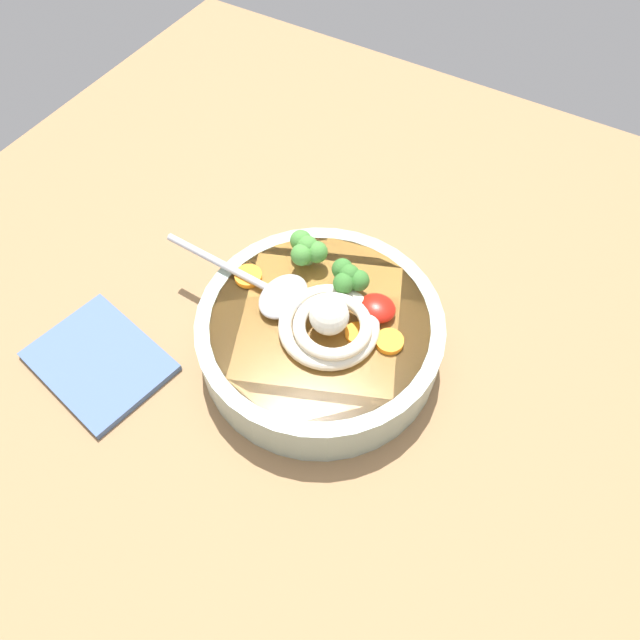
{
  "coord_description": "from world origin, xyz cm",
  "views": [
    {
      "loc": [
        13.54,
        -24.2,
        57.94
      ],
      "look_at": [
        -2.99,
        3.96,
        9.99
      ],
      "focal_mm": 32.67,
      "sensor_mm": 36.0,
      "label": 1
    }
  ],
  "objects_px": {
    "noodle_pile": "(330,324)",
    "folded_napkin": "(99,361)",
    "soup_spoon": "(272,290)",
    "soup_bowl": "(320,335)"
  },
  "relations": [
    {
      "from": "soup_spoon",
      "to": "soup_bowl",
      "type": "bearing_deg",
      "value": 180.0
    },
    {
      "from": "soup_bowl",
      "to": "folded_napkin",
      "type": "bearing_deg",
      "value": -145.54
    },
    {
      "from": "folded_napkin",
      "to": "soup_bowl",
      "type": "bearing_deg",
      "value": 34.46
    },
    {
      "from": "noodle_pile",
      "to": "folded_napkin",
      "type": "relative_size",
      "value": 0.78
    },
    {
      "from": "soup_bowl",
      "to": "soup_spoon",
      "type": "bearing_deg",
      "value": 177.96
    },
    {
      "from": "soup_spoon",
      "to": "folded_napkin",
      "type": "xyz_separation_m",
      "value": [
        -0.14,
        -0.13,
        -0.06
      ]
    },
    {
      "from": "noodle_pile",
      "to": "folded_napkin",
      "type": "distance_m",
      "value": 0.25
    },
    {
      "from": "soup_spoon",
      "to": "folded_napkin",
      "type": "relative_size",
      "value": 1.23
    },
    {
      "from": "noodle_pile",
      "to": "folded_napkin",
      "type": "xyz_separation_m",
      "value": [
        -0.21,
        -0.13,
        -0.07
      ]
    },
    {
      "from": "soup_bowl",
      "to": "noodle_pile",
      "type": "bearing_deg",
      "value": -24.19
    }
  ]
}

